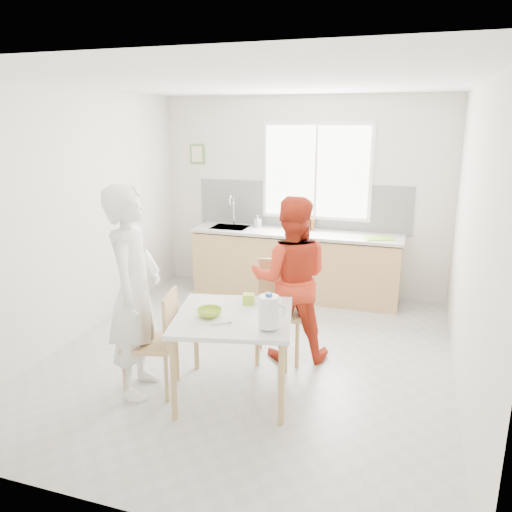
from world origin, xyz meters
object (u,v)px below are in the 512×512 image
at_px(wine_bottle_b, 308,220).
at_px(chair_left, 158,338).
at_px(chair_far, 279,304).
at_px(person_white, 135,292).
at_px(bowl_white, 270,303).
at_px(person_red, 291,279).
at_px(bowl_green, 210,312).
at_px(milk_jug, 269,311).
at_px(dining_table, 234,323).
at_px(wine_bottle_a, 305,218).

bearing_deg(wine_bottle_b, chair_left, -103.42).
relative_size(chair_far, person_white, 0.54).
distance_m(chair_far, wine_bottle_b, 1.96).
bearing_deg(bowl_white, person_red, 85.89).
xyz_separation_m(bowl_white, wine_bottle_b, (-0.20, 2.46, 0.29)).
xyz_separation_m(person_white, bowl_white, (1.08, 0.50, -0.15)).
xyz_separation_m(bowl_green, wine_bottle_b, (0.22, 2.86, 0.28)).
xyz_separation_m(person_red, milk_jug, (0.10, -1.09, 0.08)).
relative_size(person_white, person_red, 1.12).
height_order(dining_table, milk_jug, milk_jug).
xyz_separation_m(dining_table, person_white, (-0.84, -0.19, 0.25)).
distance_m(bowl_white, wine_bottle_a, 2.55).
distance_m(wine_bottle_a, wine_bottle_b, 0.08).
bearing_deg(chair_left, chair_far, 128.74).
distance_m(chair_left, wine_bottle_a, 3.10).
bearing_deg(dining_table, bowl_white, 52.60).
relative_size(dining_table, milk_jug, 4.14).
distance_m(dining_table, person_red, 0.94).
distance_m(person_red, wine_bottle_a, 1.98).
xyz_separation_m(dining_table, chair_far, (0.16, 0.88, -0.13)).
relative_size(chair_far, milk_jug, 3.52).
xyz_separation_m(dining_table, bowl_green, (-0.18, -0.09, 0.11)).
xyz_separation_m(chair_left, bowl_green, (0.48, 0.06, 0.28)).
xyz_separation_m(chair_far, person_white, (-1.00, -1.07, 0.38)).
height_order(chair_far, wine_bottle_a, wine_bottle_a).
distance_m(milk_jug, wine_bottle_b, 3.00).
bearing_deg(bowl_green, wine_bottle_b, 85.64).
bearing_deg(wine_bottle_a, milk_jug, -82.63).
relative_size(chair_left, person_white, 0.50).
xyz_separation_m(dining_table, chair_left, (-0.66, -0.15, -0.17)).
relative_size(dining_table, wine_bottle_b, 3.93).
height_order(bowl_green, milk_jug, milk_jug).
height_order(person_red, bowl_white, person_red).
bearing_deg(person_red, bowl_white, 73.10).
xyz_separation_m(chair_far, wine_bottle_a, (-0.17, 1.95, 0.53)).
bearing_deg(dining_table, milk_jug, -28.12).
xyz_separation_m(chair_left, wine_bottle_a, (0.65, 2.98, 0.57)).
bearing_deg(wine_bottle_b, chair_far, -86.23).
xyz_separation_m(chair_left, person_white, (-0.18, -0.04, 0.42)).
height_order(milk_jug, wine_bottle_b, wine_bottle_b).
bearing_deg(person_white, person_red, -58.93).
bearing_deg(dining_table, wine_bottle_a, 90.28).
distance_m(chair_left, chair_far, 1.32).
height_order(dining_table, chair_far, chair_far).
xyz_separation_m(bowl_green, wine_bottle_a, (0.17, 2.92, 0.29)).
relative_size(person_red, bowl_green, 7.88).
bearing_deg(wine_bottle_a, bowl_white, -84.31).
bearing_deg(person_white, milk_jug, -103.32).
height_order(person_white, wine_bottle_a, person_white).
distance_m(milk_jug, wine_bottle_a, 3.06).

